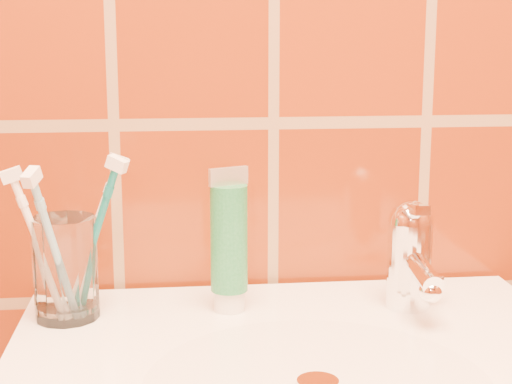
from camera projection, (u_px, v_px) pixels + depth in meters
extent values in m
cylinder|color=white|center=(318.00, 382.00, 0.66)|extent=(0.04, 0.04, 0.00)
cylinder|color=white|center=(65.00, 268.00, 0.82)|extent=(0.08, 0.08, 0.11)
cylinder|color=white|center=(229.00, 300.00, 0.85)|extent=(0.03, 0.03, 0.02)
cylinder|color=#1B713D|center=(229.00, 238.00, 0.83)|extent=(0.04, 0.04, 0.12)
cube|color=beige|center=(229.00, 176.00, 0.82)|extent=(0.04, 0.01, 0.02)
cylinder|color=white|center=(409.00, 265.00, 0.85)|extent=(0.05, 0.05, 0.09)
sphere|color=white|center=(411.00, 223.00, 0.84)|extent=(0.05, 0.05, 0.05)
cylinder|color=white|center=(420.00, 269.00, 0.81)|extent=(0.02, 0.09, 0.03)
cube|color=white|center=(415.00, 209.00, 0.83)|extent=(0.02, 0.06, 0.01)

